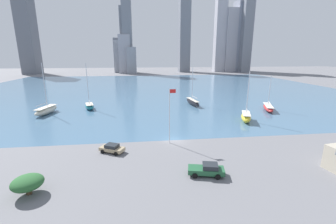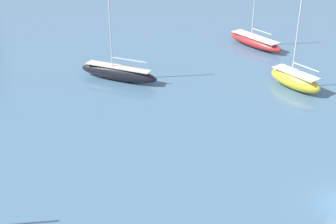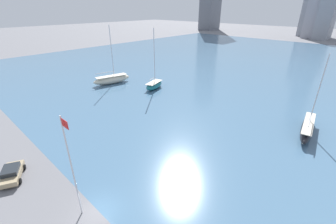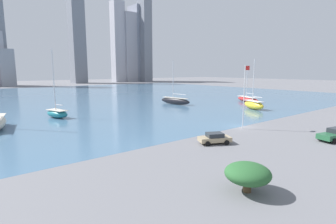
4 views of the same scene
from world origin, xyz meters
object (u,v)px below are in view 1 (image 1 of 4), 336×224
(sailboat_yellow, at_px, (246,117))
(sailboat_black, at_px, (193,102))
(flag_pole, at_px, (170,114))
(parked_pickup_green, at_px, (207,169))
(parked_sedan_tan, at_px, (112,148))
(sailboat_red, at_px, (268,107))
(sailboat_teal, at_px, (90,106))
(sailboat_cream, at_px, (46,110))

(sailboat_yellow, bearing_deg, sailboat_black, 136.77)
(flag_pole, bearing_deg, parked_pickup_green, -73.61)
(parked_pickup_green, bearing_deg, flag_pole, -151.01)
(parked_pickup_green, bearing_deg, parked_sedan_tan, -111.00)
(sailboat_red, xyz_separation_m, parked_sedan_tan, (-43.84, -25.20, -0.11))
(sailboat_yellow, xyz_separation_m, parked_pickup_green, (-17.55, -24.57, -0.27))
(sailboat_black, distance_m, sailboat_red, 23.46)
(sailboat_yellow, bearing_deg, sailboat_teal, 178.38)
(sailboat_red, height_order, parked_pickup_green, sailboat_red)
(sailboat_cream, height_order, parked_pickup_green, sailboat_cream)
(parked_sedan_tan, bearing_deg, sailboat_teal, 44.36)
(sailboat_black, xyz_separation_m, parked_sedan_tan, (-22.52, -34.98, -0.28))
(sailboat_black, bearing_deg, sailboat_red, -33.28)
(sailboat_teal, bearing_deg, parked_sedan_tan, -88.61)
(sailboat_teal, xyz_separation_m, parked_sedan_tan, (10.77, -33.44, -0.21))
(flag_pole, xyz_separation_m, parked_pickup_green, (3.70, -12.57, -4.92))
(sailboat_cream, bearing_deg, parked_pickup_green, -34.42)
(sailboat_yellow, distance_m, parked_pickup_green, 30.20)
(flag_pole, bearing_deg, sailboat_cream, 141.59)
(flag_pole, distance_m, parked_sedan_tan, 12.12)
(sailboat_red, height_order, parked_sedan_tan, sailboat_red)
(sailboat_red, bearing_deg, sailboat_black, 176.83)
(sailboat_yellow, relative_size, parked_sedan_tan, 2.70)
(flag_pole, relative_size, sailboat_black, 0.85)
(sailboat_teal, relative_size, sailboat_yellow, 1.12)
(sailboat_red, height_order, sailboat_yellow, sailboat_yellow)
(flag_pole, bearing_deg, sailboat_teal, 125.13)
(sailboat_black, height_order, sailboat_cream, sailboat_cream)
(flag_pole, distance_m, sailboat_red, 40.23)
(flag_pole, bearing_deg, sailboat_red, 33.63)
(sailboat_cream, bearing_deg, sailboat_teal, 35.25)
(sailboat_red, height_order, sailboat_cream, sailboat_cream)
(sailboat_red, bearing_deg, sailboat_yellow, -118.40)
(flag_pole, distance_m, sailboat_black, 34.39)
(flag_pole, relative_size, parked_pickup_green, 1.97)
(flag_pole, distance_m, sailboat_teal, 37.43)
(sailboat_teal, xyz_separation_m, parked_pickup_green, (25.06, -42.93, -0.09))
(sailboat_red, height_order, sailboat_teal, sailboat_teal)
(flag_pole, xyz_separation_m, sailboat_yellow, (21.24, 12.00, -4.64))
(sailboat_red, distance_m, sailboat_cream, 65.73)
(sailboat_cream, distance_m, parked_pickup_green, 52.59)
(sailboat_teal, height_order, parked_sedan_tan, sailboat_teal)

